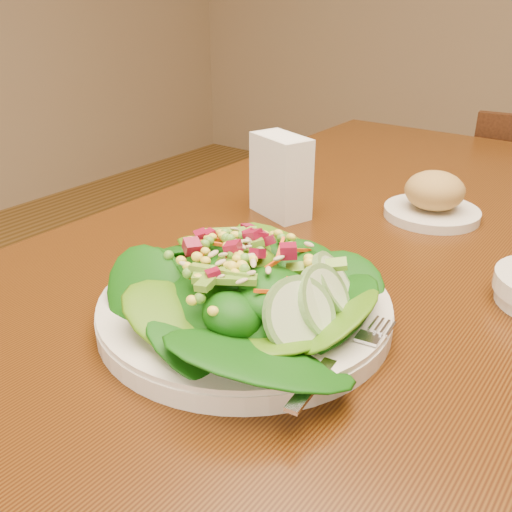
% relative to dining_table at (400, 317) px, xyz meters
% --- Properties ---
extents(dining_table, '(0.90, 1.40, 0.75)m').
position_rel_dining_table_xyz_m(dining_table, '(0.00, 0.00, 0.00)').
color(dining_table, '#4B290B').
rests_on(dining_table, ground_plane).
extents(salad_plate, '(0.31, 0.31, 0.09)m').
position_rel_dining_table_xyz_m(salad_plate, '(-0.06, -0.26, 0.13)').
color(salad_plate, silver).
rests_on(salad_plate, dining_table).
extents(bread_plate, '(0.14, 0.14, 0.07)m').
position_rel_dining_table_xyz_m(bread_plate, '(-0.02, 0.14, 0.13)').
color(bread_plate, silver).
rests_on(bread_plate, dining_table).
extents(napkin_holder, '(0.11, 0.08, 0.12)m').
position_rel_dining_table_xyz_m(napkin_holder, '(-0.22, 0.02, 0.17)').
color(napkin_holder, white).
rests_on(napkin_holder, dining_table).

